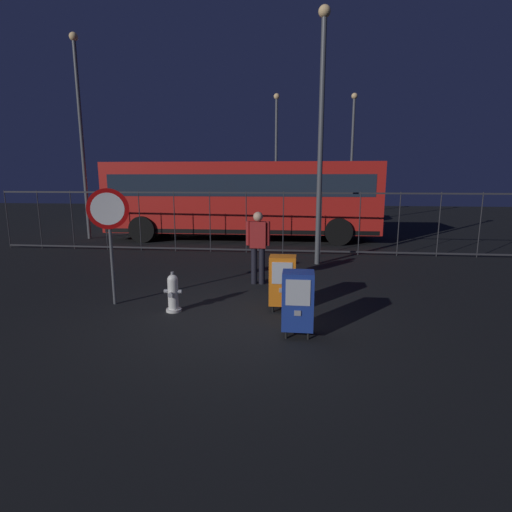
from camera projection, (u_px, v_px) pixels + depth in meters
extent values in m
plane|color=black|center=(231.00, 320.00, 6.92)|extent=(60.00, 60.00, 0.00)
cylinder|color=silver|center=(174.00, 310.00, 7.36)|extent=(0.28, 0.28, 0.05)
cylinder|color=silver|center=(173.00, 294.00, 7.30)|extent=(0.19, 0.19, 0.55)
sphere|color=silver|center=(173.00, 280.00, 7.25)|extent=(0.19, 0.19, 0.19)
cylinder|color=gray|center=(172.00, 273.00, 7.22)|extent=(0.06, 0.06, 0.05)
cylinder|color=gray|center=(171.00, 295.00, 7.16)|extent=(0.09, 0.08, 0.09)
cylinder|color=gray|center=(166.00, 291.00, 7.30)|extent=(0.07, 0.07, 0.07)
cylinder|color=gray|center=(180.00, 292.00, 7.27)|extent=(0.07, 0.07, 0.07)
cylinder|color=black|center=(273.00, 309.00, 7.31)|extent=(0.04, 0.04, 0.12)
cylinder|color=black|center=(291.00, 309.00, 7.27)|extent=(0.04, 0.04, 0.12)
cylinder|color=black|center=(274.00, 304.00, 7.58)|extent=(0.04, 0.04, 0.12)
cylinder|color=black|center=(291.00, 305.00, 7.55)|extent=(0.04, 0.04, 0.12)
cube|color=orange|center=(283.00, 280.00, 7.33)|extent=(0.48, 0.40, 0.90)
cube|color=#B2B7BF|center=(282.00, 273.00, 7.10)|extent=(0.36, 0.01, 0.40)
cube|color=gray|center=(282.00, 290.00, 7.16)|extent=(0.10, 0.02, 0.08)
cylinder|color=black|center=(286.00, 335.00, 6.10)|extent=(0.04, 0.04, 0.12)
cylinder|color=black|center=(308.00, 336.00, 6.07)|extent=(0.04, 0.04, 0.12)
cylinder|color=black|center=(287.00, 328.00, 6.38)|extent=(0.04, 0.04, 0.12)
cylinder|color=black|center=(308.00, 329.00, 6.34)|extent=(0.04, 0.04, 0.12)
cube|color=navy|center=(298.00, 300.00, 6.12)|extent=(0.48, 0.40, 0.90)
cube|color=#B2B7BF|center=(298.00, 293.00, 5.89)|extent=(0.36, 0.01, 0.40)
cube|color=gray|center=(298.00, 313.00, 5.95)|extent=(0.10, 0.02, 0.08)
cylinder|color=#4C4F54|center=(111.00, 248.00, 7.58)|extent=(0.06, 0.06, 2.20)
cylinder|color=red|center=(108.00, 209.00, 7.42)|extent=(0.71, 0.31, 0.76)
cylinder|color=white|center=(108.00, 209.00, 7.40)|extent=(0.56, 0.23, 0.60)
cylinder|color=black|center=(254.00, 266.00, 9.21)|extent=(0.14, 0.14, 0.85)
cylinder|color=black|center=(262.00, 266.00, 9.19)|extent=(0.14, 0.14, 0.85)
cube|color=maroon|center=(258.00, 235.00, 9.06)|extent=(0.36, 0.20, 0.60)
sphere|color=tan|center=(258.00, 217.00, 8.98)|extent=(0.22, 0.22, 0.22)
cylinder|color=maroon|center=(248.00, 233.00, 9.08)|extent=(0.09, 0.09, 0.55)
cylinder|color=maroon|center=(268.00, 234.00, 9.03)|extent=(0.09, 0.09, 0.55)
cube|color=black|center=(278.00, 293.00, 8.44)|extent=(0.36, 0.36, 0.03)
cone|color=orange|center=(278.00, 281.00, 8.39)|extent=(0.28, 0.28, 0.50)
cylinder|color=white|center=(278.00, 279.00, 8.38)|extent=(0.17, 0.17, 0.06)
cube|color=#2D2D33|center=(265.00, 193.00, 12.71)|extent=(18.00, 0.04, 0.05)
cube|color=#2D2D33|center=(265.00, 250.00, 13.06)|extent=(18.00, 0.04, 0.05)
cylinder|color=#2D2D33|center=(7.00, 219.00, 13.89)|extent=(0.03, 0.03, 2.00)
cylinder|color=#2D2D33|center=(40.00, 220.00, 13.76)|extent=(0.03, 0.03, 2.00)
cylinder|color=#2D2D33|center=(72.00, 220.00, 13.62)|extent=(0.03, 0.03, 2.00)
cylinder|color=#2D2D33|center=(106.00, 221.00, 13.49)|extent=(0.03, 0.03, 2.00)
cylinder|color=#2D2D33|center=(140.00, 221.00, 13.36)|extent=(0.03, 0.03, 2.00)
cylinder|color=#2D2D33|center=(175.00, 221.00, 13.22)|extent=(0.03, 0.03, 2.00)
cylinder|color=#2D2D33|center=(210.00, 222.00, 13.09)|extent=(0.03, 0.03, 2.00)
cylinder|color=#2D2D33|center=(246.00, 222.00, 12.96)|extent=(0.03, 0.03, 2.00)
cylinder|color=#2D2D33|center=(283.00, 223.00, 12.83)|extent=(0.03, 0.03, 2.00)
cylinder|color=#2D2D33|center=(321.00, 223.00, 12.69)|extent=(0.03, 0.03, 2.00)
cylinder|color=#2D2D33|center=(359.00, 224.00, 12.56)|extent=(0.03, 0.03, 2.00)
cylinder|color=#2D2D33|center=(399.00, 224.00, 12.43)|extent=(0.03, 0.03, 2.00)
cylinder|color=#2D2D33|center=(439.00, 225.00, 12.29)|extent=(0.03, 0.03, 2.00)
cylinder|color=#2D2D33|center=(480.00, 225.00, 12.16)|extent=(0.03, 0.03, 2.00)
cube|color=red|center=(242.00, 197.00, 15.82)|extent=(10.56, 2.75, 2.65)
cube|color=#1E2838|center=(242.00, 185.00, 15.73)|extent=(9.93, 2.75, 0.80)
cube|color=black|center=(242.00, 228.00, 16.05)|extent=(10.35, 2.75, 0.16)
cylinder|color=black|center=(339.00, 232.00, 14.50)|extent=(1.01, 0.30, 1.00)
cylinder|color=black|center=(332.00, 224.00, 16.94)|extent=(1.01, 0.30, 1.00)
cylinder|color=black|center=(142.00, 229.00, 15.14)|extent=(1.01, 0.30, 1.00)
cylinder|color=black|center=(163.00, 222.00, 17.59)|extent=(1.01, 0.30, 1.00)
cube|color=beige|center=(218.00, 193.00, 20.65)|extent=(10.71, 3.64, 2.65)
cube|color=#1E2838|center=(218.00, 183.00, 20.56)|extent=(10.09, 3.59, 0.80)
cube|color=black|center=(219.00, 216.00, 20.88)|extent=(10.50, 3.63, 0.16)
cylinder|color=black|center=(284.00, 219.00, 18.88)|extent=(1.02, 0.39, 1.00)
cylinder|color=black|center=(292.00, 215.00, 21.27)|extent=(1.02, 0.39, 1.00)
cylinder|color=black|center=(143.00, 216.00, 20.48)|extent=(1.02, 0.39, 1.00)
cylinder|color=black|center=(164.00, 212.00, 22.87)|extent=(1.02, 0.39, 1.00)
cylinder|color=#4C4F54|center=(352.00, 162.00, 21.34)|extent=(0.14, 0.14, 6.49)
sphere|color=#FFD18C|center=(355.00, 96.00, 20.70)|extent=(0.32, 0.32, 0.32)
cylinder|color=#4C4F54|center=(320.00, 147.00, 10.80)|extent=(0.14, 0.14, 6.48)
sphere|color=#FFD18C|center=(325.00, 11.00, 10.16)|extent=(0.32, 0.32, 0.32)
cylinder|color=#4C4F54|center=(82.00, 144.00, 15.51)|extent=(0.14, 0.14, 7.46)
sphere|color=#FFD18C|center=(73.00, 37.00, 14.77)|extent=(0.32, 0.32, 0.32)
cylinder|color=#4C4F54|center=(276.00, 162.00, 22.06)|extent=(0.14, 0.14, 6.62)
sphere|color=#FFD18C|center=(277.00, 96.00, 21.40)|extent=(0.32, 0.32, 0.32)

